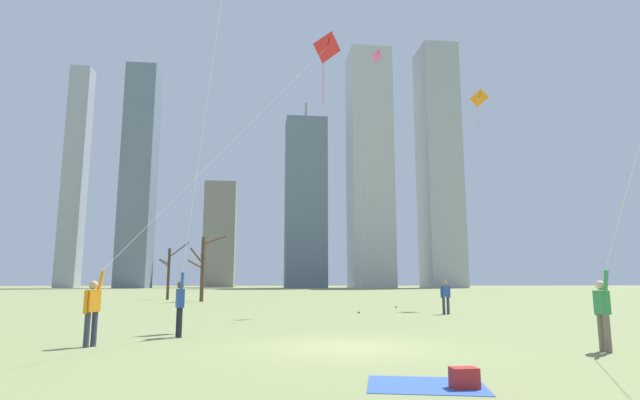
{
  "coord_description": "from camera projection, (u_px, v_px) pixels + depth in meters",
  "views": [
    {
      "loc": [
        -2.18,
        -12.7,
        1.59
      ],
      "look_at": [
        0.0,
        6.0,
        4.64
      ],
      "focal_mm": 28.4,
      "sensor_mm": 36.0,
      "label": 1
    }
  ],
  "objects": [
    {
      "name": "ground_plane",
      "position": [
        348.0,
        347.0,
        12.45
      ],
      "size": [
        400.0,
        400.0,
        0.0
      ],
      "primitive_type": "plane",
      "color": "#848E56"
    },
    {
      "name": "kite_flyer_midfield_left_red",
      "position": [
        175.0,
        217.0,
        14.87
      ],
      "size": [
        7.71,
        7.65,
        12.43
      ],
      "color": "#33384C",
      "rests_on": "ground"
    },
    {
      "name": "kite_flyer_midfield_right_white",
      "position": [
        187.0,
        254.0,
        14.28
      ],
      "size": [
        2.18,
        6.38,
        11.61
      ],
      "color": "black",
      "rests_on": "ground"
    },
    {
      "name": "bystander_far_off_by_trees",
      "position": [
        446.0,
        296.0,
        25.15
      ],
      "size": [
        0.51,
        0.22,
        1.62
      ],
      "color": "#33384C",
      "rests_on": "ground"
    },
    {
      "name": "distant_kite_high_overhead_pink",
      "position": [
        375.0,
        80.0,
        29.62
      ],
      "size": [
        2.07,
        1.98,
        15.3
      ],
      "color": "pink",
      "rests_on": "ground"
    },
    {
      "name": "distant_kite_drifting_right_orange",
      "position": [
        475.0,
        110.0,
        34.71
      ],
      "size": [
        7.08,
        0.95,
        14.73
      ],
      "color": "orange",
      "rests_on": "ground"
    },
    {
      "name": "picnic_spot",
      "position": [
        448.0,
        381.0,
        7.73
      ],
      "size": [
        2.08,
        1.79,
        0.31
      ],
      "color": "#3359B2",
      "rests_on": "ground"
    },
    {
      "name": "bare_tree_leftmost",
      "position": [
        169.0,
        271.0,
        45.97
      ],
      "size": [
        2.7,
        1.08,
        5.23
      ],
      "color": "#423326",
      "rests_on": "ground"
    },
    {
      "name": "bare_tree_left_of_center",
      "position": [
        202.0,
        265.0,
        41.46
      ],
      "size": [
        2.87,
        3.46,
        5.42
      ],
      "color": "#4C3828",
      "rests_on": "ground"
    },
    {
      "name": "skyline_mid_tower_left",
      "position": [
        75.0,
        175.0,
        137.62
      ],
      "size": [
        5.36,
        5.26,
        60.87
      ],
      "color": "#9EA3AD",
      "rests_on": "ground"
    },
    {
      "name": "skyline_short_annex",
      "position": [
        139.0,
        175.0,
        131.67
      ],
      "size": [
        7.78,
        8.82,
        58.29
      ],
      "color": "slate",
      "rests_on": "ground"
    },
    {
      "name": "skyline_slender_spire",
      "position": [
        220.0,
        234.0,
        148.06
      ],
      "size": [
        9.02,
        7.29,
        30.66
      ],
      "color": "gray",
      "rests_on": "ground"
    },
    {
      "name": "skyline_tall_tower",
      "position": [
        306.0,
        202.0,
        139.17
      ],
      "size": [
        11.22,
        8.97,
        51.93
      ],
      "color": "slate",
      "rests_on": "ground"
    },
    {
      "name": "skyline_wide_slab",
      "position": [
        439.0,
        165.0,
        137.91
      ],
      "size": [
        9.52,
        11.49,
        66.43
      ],
      "color": "#9EA3AD",
      "rests_on": "ground"
    },
    {
      "name": "skyline_squat_block",
      "position": [
        370.0,
        167.0,
        140.6
      ],
      "size": [
        11.32,
        11.63,
        66.47
      ],
      "color": "#B2B2B7",
      "rests_on": "ground"
    }
  ]
}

